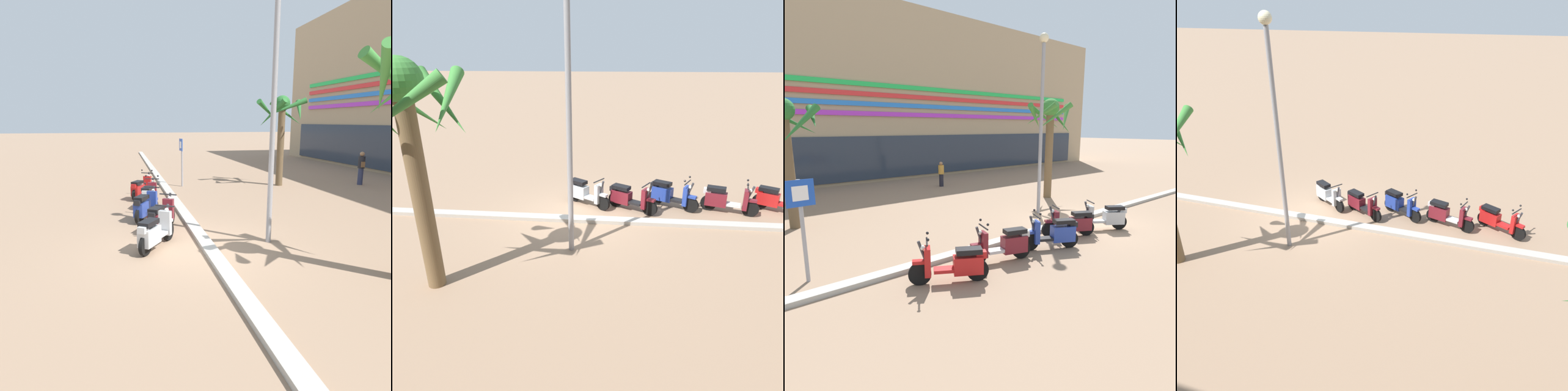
{
  "view_description": "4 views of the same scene",
  "coord_description": "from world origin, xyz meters",
  "views": [
    {
      "loc": [
        8.86,
        -1.8,
        3.25
      ],
      "look_at": [
        -2.8,
        0.62,
        0.82
      ],
      "focal_mm": 33.55,
      "sensor_mm": 36.0,
      "label": 1
    },
    {
      "loc": [
        -1.37,
        10.4,
        4.94
      ],
      "look_at": [
        -0.51,
        1.54,
        1.36
      ],
      "focal_mm": 32.49,
      "sensor_mm": 36.0,
      "label": 2
    },
    {
      "loc": [
        -10.81,
        -6.92,
        3.51
      ],
      "look_at": [
        -2.25,
        3.36,
        0.82
      ],
      "focal_mm": 30.93,
      "sensor_mm": 36.0,
      "label": 3
    },
    {
      "loc": [
        -6.16,
        11.81,
        7.23
      ],
      "look_at": [
        -2.43,
        0.31,
        1.34
      ],
      "focal_mm": 36.42,
      "sensor_mm": 36.0,
      "label": 4
    }
  ],
  "objects": [
    {
      "name": "crossing_sign",
      "position": [
        -9.21,
        1.24,
        1.5
      ],
      "size": [
        0.6,
        0.13,
        2.4
      ],
      "color": "#939399",
      "rests_on": "ground"
    },
    {
      "name": "scooter_red_last_in_row",
      "position": [
        -6.6,
        -0.97,
        0.44
      ],
      "size": [
        1.65,
        1.03,
        1.17
      ],
      "color": "black",
      "rests_on": "ground"
    },
    {
      "name": "scooter_maroon_lead_nearest",
      "position": [
        -1.67,
        -0.68,
        0.44
      ],
      "size": [
        1.62,
        1.0,
        1.04
      ],
      "color": "black",
      "rests_on": "ground"
    },
    {
      "name": "scooter_maroon_mid_front",
      "position": [
        -4.84,
        -0.78,
        0.46
      ],
      "size": [
        1.77,
        0.8,
        1.17
      ],
      "color": "black",
      "rests_on": "ground"
    },
    {
      "name": "ground_plane",
      "position": [
        0.0,
        0.0,
        0.0
      ],
      "size": [
        200.0,
        200.0,
        0.0
      ],
      "primitive_type": "plane",
      "color": "#93755B"
    },
    {
      "name": "pedestrian_strolling_near_curb",
      "position": [
        -7.8,
        10.42,
        0.91
      ],
      "size": [
        0.46,
        0.34,
        1.71
      ],
      "color": "#2D3351",
      "rests_on": "ground"
    },
    {
      "name": "scooter_blue_second_in_line",
      "position": [
        -3.06,
        -1.04,
        0.47
      ],
      "size": [
        1.6,
        0.95,
        1.17
      ],
      "color": "black",
      "rests_on": "ground"
    },
    {
      "name": "scooter_silver_tail_end",
      "position": [
        -0.16,
        -1.0,
        0.45
      ],
      "size": [
        1.56,
        1.09,
        1.04
      ],
      "color": "black",
      "rests_on": "ground"
    },
    {
      "name": "street_lamp",
      "position": [
        -0.12,
        2.1,
        4.28
      ],
      "size": [
        0.36,
        0.36,
        7.07
      ],
      "color": "#939399",
      "rests_on": "ground"
    },
    {
      "name": "palm_tree_far_corner",
      "position": [
        -8.46,
        6.19,
        3.34
      ],
      "size": [
        2.5,
        2.52,
        4.51
      ],
      "color": "brown",
      "rests_on": "ground"
    },
    {
      "name": "curb_strip",
      "position": [
        0.0,
        0.34,
        0.06
      ],
      "size": [
        60.0,
        0.36,
        0.12
      ],
      "primitive_type": "cube",
      "color": "#ADA89E",
      "rests_on": "ground"
    }
  ]
}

